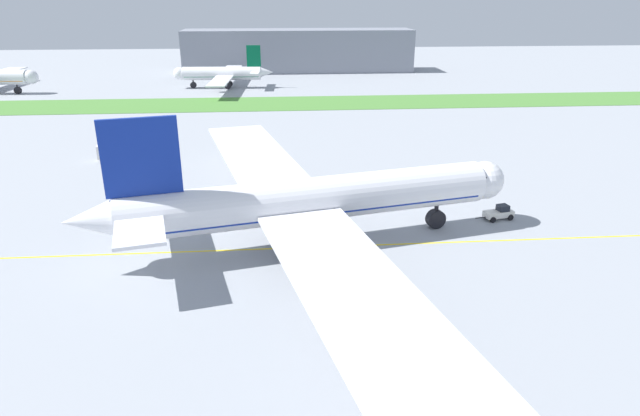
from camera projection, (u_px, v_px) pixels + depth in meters
The scene contains 10 objects.
ground_plane at pixel (351, 250), 74.05m from camera, with size 600.00×600.00×0.00m, color #9399A0.
apron_taxi_line at pixel (350, 246), 75.38m from camera, with size 280.00×0.36×0.01m, color yellow.
grass_median_strip at pixel (306, 103), 173.89m from camera, with size 320.00×24.00×0.10m, color #4C8438.
airliner_foreground at pixel (305, 201), 73.35m from camera, with size 59.84×96.62×19.10m.
pushback_tug at pixel (499, 213), 84.06m from camera, with size 6.36×3.09×2.24m.
ground_crew_wingwalker_port at pixel (359, 236), 76.12m from camera, with size 0.44×0.47×1.58m.
ground_crew_marshaller_front at pixel (337, 216), 82.68m from camera, with size 0.34×0.58×1.70m.
service_truck_baggage_loader at pixel (110, 152), 113.88m from camera, with size 5.56×3.03×3.19m.
parked_airliner_far_centre at pixel (223, 74), 200.30m from camera, with size 36.61×55.88×15.24m.
terminal_building at pixel (298, 51), 242.36m from camera, with size 100.19×20.00×18.00m, color gray.
Camera 1 is at (-9.74, -66.25, 32.41)m, focal length 30.68 mm.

